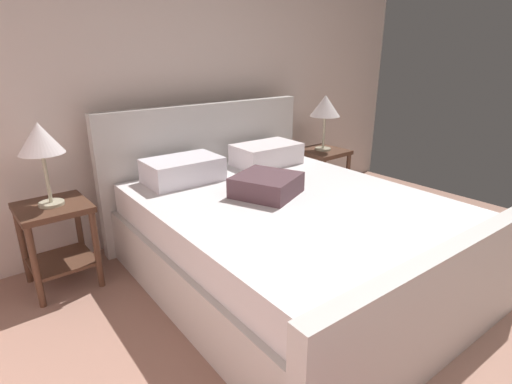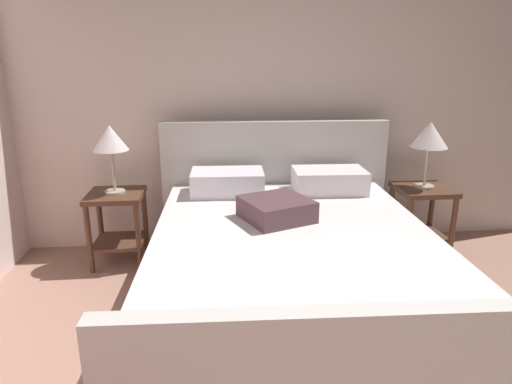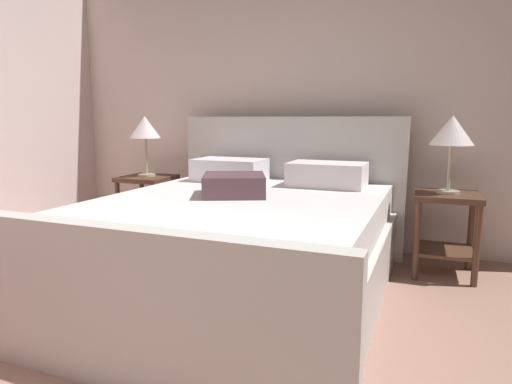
{
  "view_description": "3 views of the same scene",
  "coord_description": "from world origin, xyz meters",
  "px_view_note": "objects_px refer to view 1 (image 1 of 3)",
  "views": [
    {
      "loc": [
        -2.08,
        0.14,
        1.57
      ],
      "look_at": [
        -0.56,
        2.01,
        0.72
      ],
      "focal_mm": 28.23,
      "sensor_mm": 36.0,
      "label": 1
    },
    {
      "loc": [
        -0.77,
        -0.61,
        1.63
      ],
      "look_at": [
        -0.5,
        2.12,
        0.81
      ],
      "focal_mm": 31.26,
      "sensor_mm": 36.0,
      "label": 2
    },
    {
      "loc": [
        0.76,
        -0.56,
        1.13
      ],
      "look_at": [
        -0.21,
        2.12,
        0.65
      ],
      "focal_mm": 31.21,
      "sensor_mm": 36.0,
      "label": 3
    }
  ],
  "objects_px": {
    "nightstand_right": "(322,168)",
    "table_lamp_left": "(40,141)",
    "bed": "(284,233)",
    "table_lamp_right": "(325,107)",
    "nightstand_left": "(57,232)"
  },
  "relations": [
    {
      "from": "table_lamp_right",
      "to": "nightstand_right",
      "type": "bearing_deg",
      "value": -90.0
    },
    {
      "from": "nightstand_right",
      "to": "table_lamp_left",
      "type": "xyz_separation_m",
      "value": [
        -2.55,
        0.09,
        0.63
      ]
    },
    {
      "from": "bed",
      "to": "nightstand_right",
      "type": "height_order",
      "value": "bed"
    },
    {
      "from": "bed",
      "to": "nightstand_right",
      "type": "relative_size",
      "value": 3.95
    },
    {
      "from": "table_lamp_right",
      "to": "table_lamp_left",
      "type": "bearing_deg",
      "value": 177.95
    },
    {
      "from": "table_lamp_right",
      "to": "table_lamp_left",
      "type": "relative_size",
      "value": 1.0
    },
    {
      "from": "bed",
      "to": "nightstand_left",
      "type": "height_order",
      "value": "bed"
    },
    {
      "from": "nightstand_left",
      "to": "table_lamp_left",
      "type": "distance_m",
      "value": 0.63
    },
    {
      "from": "nightstand_left",
      "to": "table_lamp_right",
      "type": "bearing_deg",
      "value": -2.05
    },
    {
      "from": "nightstand_right",
      "to": "table_lamp_left",
      "type": "distance_m",
      "value": 2.63
    },
    {
      "from": "table_lamp_right",
      "to": "nightstand_left",
      "type": "bearing_deg",
      "value": 177.95
    },
    {
      "from": "table_lamp_left",
      "to": "bed",
      "type": "bearing_deg",
      "value": -34.92
    },
    {
      "from": "bed",
      "to": "table_lamp_right",
      "type": "relative_size",
      "value": 4.32
    },
    {
      "from": "bed",
      "to": "nightstand_left",
      "type": "bearing_deg",
      "value": 145.08
    },
    {
      "from": "bed",
      "to": "table_lamp_right",
      "type": "distance_m",
      "value": 1.65
    }
  ]
}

